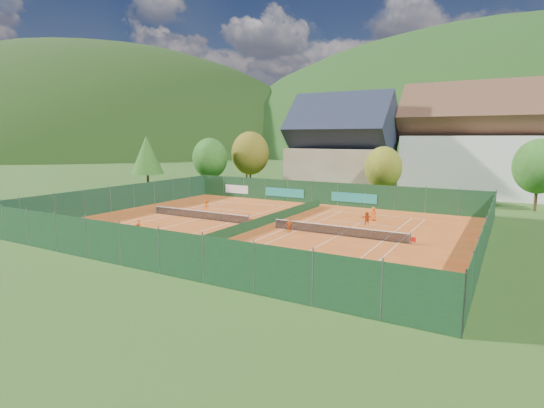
{
  "coord_description": "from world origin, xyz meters",
  "views": [
    {
      "loc": [
        21.43,
        -35.54,
        8.88
      ],
      "look_at": [
        0.0,
        2.0,
        2.0
      ],
      "focal_mm": 28.0,
      "sensor_mm": 36.0,
      "label": 1
    }
  ],
  "objects_px": {
    "player_left_near": "(139,227)",
    "player_left_mid": "(138,232)",
    "chalet": "(342,151)",
    "player_right_near": "(290,225)",
    "hotel_block_a": "(475,147)",
    "ball_hopper": "(315,272)",
    "player_left_far": "(206,206)",
    "player_right_far_b": "(367,218)",
    "player_right_far_a": "(373,214)"
  },
  "relations": [
    {
      "from": "ball_hopper",
      "to": "player_right_far_b",
      "type": "distance_m",
      "value": 18.3
    },
    {
      "from": "hotel_block_a",
      "to": "ball_hopper",
      "type": "bearing_deg",
      "value": -95.74
    },
    {
      "from": "chalet",
      "to": "player_left_far",
      "type": "bearing_deg",
      "value": -105.0
    },
    {
      "from": "ball_hopper",
      "to": "chalet",
      "type": "bearing_deg",
      "value": 108.58
    },
    {
      "from": "chalet",
      "to": "player_left_near",
      "type": "relative_size",
      "value": 12.19
    },
    {
      "from": "ball_hopper",
      "to": "player_right_far_b",
      "type": "relative_size",
      "value": 0.58
    },
    {
      "from": "hotel_block_a",
      "to": "player_left_far",
      "type": "distance_m",
      "value": 41.95
    },
    {
      "from": "hotel_block_a",
      "to": "player_right_far_b",
      "type": "xyz_separation_m",
      "value": [
        -7.16,
        -29.99,
        -6.69
      ]
    },
    {
      "from": "player_left_near",
      "to": "ball_hopper",
      "type": "bearing_deg",
      "value": -8.48
    },
    {
      "from": "player_left_near",
      "to": "player_right_far_b",
      "type": "relative_size",
      "value": 0.96
    },
    {
      "from": "player_left_near",
      "to": "player_right_near",
      "type": "height_order",
      "value": "player_left_near"
    },
    {
      "from": "chalet",
      "to": "player_left_near",
      "type": "distance_m",
      "value": 39.25
    },
    {
      "from": "player_left_near",
      "to": "player_right_far_a",
      "type": "height_order",
      "value": "player_right_far_a"
    },
    {
      "from": "hotel_block_a",
      "to": "player_right_far_a",
      "type": "distance_m",
      "value": 29.24
    },
    {
      "from": "hotel_block_a",
      "to": "player_left_mid",
      "type": "distance_m",
      "value": 51.86
    },
    {
      "from": "player_right_far_b",
      "to": "player_left_near",
      "type": "bearing_deg",
      "value": 13.32
    },
    {
      "from": "player_left_mid",
      "to": "player_right_near",
      "type": "height_order",
      "value": "player_left_mid"
    },
    {
      "from": "ball_hopper",
      "to": "player_right_far_b",
      "type": "height_order",
      "value": "player_right_far_b"
    },
    {
      "from": "player_left_near",
      "to": "player_left_mid",
      "type": "relative_size",
      "value": 0.88
    },
    {
      "from": "chalet",
      "to": "player_right_far_a",
      "type": "bearing_deg",
      "value": -61.35
    },
    {
      "from": "ball_hopper",
      "to": "player_left_far",
      "type": "bearing_deg",
      "value": 143.08
    },
    {
      "from": "player_left_mid",
      "to": "player_left_far",
      "type": "xyz_separation_m",
      "value": [
        -3.8,
        14.17,
        -0.03
      ]
    },
    {
      "from": "ball_hopper",
      "to": "player_left_far",
      "type": "xyz_separation_m",
      "value": [
        -21.19,
        15.92,
        0.18
      ]
    },
    {
      "from": "player_left_mid",
      "to": "chalet",
      "type": "bearing_deg",
      "value": 100.58
    },
    {
      "from": "player_left_near",
      "to": "player_left_far",
      "type": "relative_size",
      "value": 0.91
    },
    {
      "from": "player_left_mid",
      "to": "player_left_far",
      "type": "distance_m",
      "value": 14.68
    },
    {
      "from": "player_left_mid",
      "to": "player_right_far_b",
      "type": "relative_size",
      "value": 1.1
    },
    {
      "from": "player_left_near",
      "to": "player_right_far_a",
      "type": "bearing_deg",
      "value": 47.24
    },
    {
      "from": "player_right_far_b",
      "to": "player_left_mid",
      "type": "bearing_deg",
      "value": 20.41
    },
    {
      "from": "player_right_far_a",
      "to": "chalet",
      "type": "bearing_deg",
      "value": -95.78
    },
    {
      "from": "chalet",
      "to": "player_right_near",
      "type": "height_order",
      "value": "chalet"
    },
    {
      "from": "player_left_near",
      "to": "player_left_mid",
      "type": "bearing_deg",
      "value": -42.43
    },
    {
      "from": "hotel_block_a",
      "to": "player_left_far",
      "type": "relative_size",
      "value": 14.74
    },
    {
      "from": "player_left_near",
      "to": "player_right_far_a",
      "type": "relative_size",
      "value": 0.89
    },
    {
      "from": "player_left_far",
      "to": "player_right_far_b",
      "type": "bearing_deg",
      "value": 179.75
    },
    {
      "from": "hotel_block_a",
      "to": "player_right_far_b",
      "type": "height_order",
      "value": "hotel_block_a"
    },
    {
      "from": "player_right_near",
      "to": "ball_hopper",
      "type": "bearing_deg",
      "value": -77.24
    },
    {
      "from": "player_left_far",
      "to": "player_left_mid",
      "type": "bearing_deg",
      "value": 98.03
    },
    {
      "from": "chalet",
      "to": "player_left_mid",
      "type": "height_order",
      "value": "chalet"
    },
    {
      "from": "ball_hopper",
      "to": "player_right_far_a",
      "type": "bearing_deg",
      "value": 96.62
    },
    {
      "from": "player_left_far",
      "to": "player_right_far_a",
      "type": "distance_m",
      "value": 19.37
    },
    {
      "from": "player_left_mid",
      "to": "player_right_far_b",
      "type": "distance_m",
      "value": 22.27
    },
    {
      "from": "hotel_block_a",
      "to": "player_left_near",
      "type": "height_order",
      "value": "hotel_block_a"
    },
    {
      "from": "chalet",
      "to": "player_right_near",
      "type": "distance_m",
      "value": 32.18
    },
    {
      "from": "player_right_near",
      "to": "player_right_far_a",
      "type": "bearing_deg",
      "value": 39.63
    },
    {
      "from": "chalet",
      "to": "player_right_far_b",
      "type": "relative_size",
      "value": 11.69
    },
    {
      "from": "player_left_mid",
      "to": "player_left_far",
      "type": "bearing_deg",
      "value": 120.16
    },
    {
      "from": "player_right_near",
      "to": "player_right_far_b",
      "type": "xyz_separation_m",
      "value": [
        5.27,
        6.95,
        0.05
      ]
    },
    {
      "from": "player_left_near",
      "to": "chalet",
      "type": "bearing_deg",
      "value": 84.65
    },
    {
      "from": "hotel_block_a",
      "to": "player_left_mid",
      "type": "xyz_separation_m",
      "value": [
        -22.22,
        -46.39,
        -6.62
      ]
    }
  ]
}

